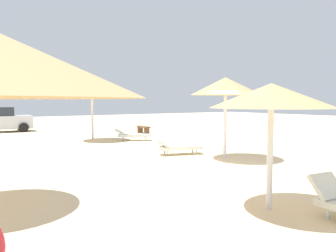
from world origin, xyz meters
name	(u,v)px	position (x,y,z in m)	size (l,w,h in m)	color
ground_plane	(223,171)	(0.00, 0.00, 0.00)	(80.00, 80.00, 0.00)	beige
parasol_1	(92,95)	(-0.26, 9.95, 2.47)	(2.62, 2.62, 2.71)	silver
parasol_2	(271,96)	(-1.74, -3.14, 2.24)	(2.42, 2.42, 2.49)	silver
parasol_3	(226,86)	(1.65, 1.65, 2.68)	(2.60, 2.60, 3.01)	silver
lounger_1	(132,135)	(1.42, 8.60, 0.31)	(1.97, 1.50, 0.66)	silver
lounger_3	(177,147)	(0.71, 3.39, 0.31)	(2.02, 1.21, 0.64)	silver
bench_0	(143,128)	(3.92, 11.66, 0.35)	(0.58, 1.54, 0.49)	brown
parked_car	(0,120)	(-3.75, 18.15, 0.82)	(4.07, 2.12, 1.72)	silver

